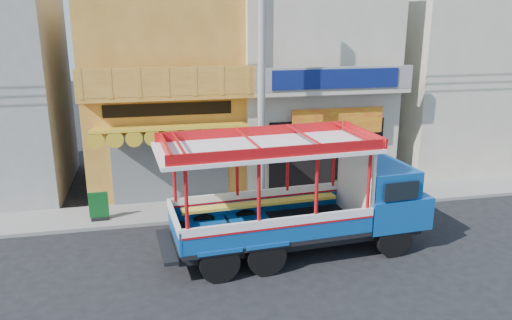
{
  "coord_description": "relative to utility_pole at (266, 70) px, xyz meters",
  "views": [
    {
      "loc": [
        -4.71,
        -12.72,
        6.68
      ],
      "look_at": [
        -1.36,
        2.5,
        2.21
      ],
      "focal_mm": 35.0,
      "sensor_mm": 36.0,
      "label": 1
    }
  ],
  "objects": [
    {
      "name": "sidewalk",
      "position": [
        0.85,
        0.7,
        -4.97
      ],
      "size": [
        30.0,
        2.0,
        0.12
      ],
      "primitive_type": "cube",
      "color": "slate",
      "rests_on": "ground"
    },
    {
      "name": "utility_pole",
      "position": [
        0.0,
        0.0,
        0.0
      ],
      "size": [
        28.0,
        0.26,
        9.0
      ],
      "color": "gray",
      "rests_on": "ground"
    },
    {
      "name": "green_sign",
      "position": [
        -5.65,
        0.33,
        -4.5
      ],
      "size": [
        0.63,
        0.3,
        0.97
      ],
      "color": "black",
      "rests_on": "sidewalk"
    },
    {
      "name": "party_pilaster",
      "position": [
        -0.15,
        1.55,
        -1.03
      ],
      "size": [
        0.35,
        0.3,
        8.0
      ],
      "primitive_type": "cube",
      "color": "#B2A692",
      "rests_on": "ground"
    },
    {
      "name": "shophouse_right",
      "position": [
        2.85,
        4.66,
        -0.93
      ],
      "size": [
        6.0,
        6.75,
        8.24
      ],
      "color": "#B2A692",
      "rests_on": "ground"
    },
    {
      "name": "songthaew_truck",
      "position": [
        0.74,
        -3.12,
        -3.3
      ],
      "size": [
        7.86,
        3.04,
        3.59
      ],
      "color": "black",
      "rests_on": "ground"
    },
    {
      "name": "potted_plant_b",
      "position": [
        5.47,
        0.45,
        -4.4
      ],
      "size": [
        0.69,
        0.72,
        1.02
      ],
      "primitive_type": "imported",
      "rotation": [
        0.0,
        0.0,
        2.15
      ],
      "color": "#215518",
      "rests_on": "sidewalk"
    },
    {
      "name": "shophouse_left",
      "position": [
        -3.15,
        4.66,
        -0.92
      ],
      "size": [
        6.0,
        7.5,
        8.24
      ],
      "color": "#AF7127",
      "rests_on": "ground"
    },
    {
      "name": "potted_plant_c",
      "position": [
        4.83,
        1.16,
        -4.37
      ],
      "size": [
        0.67,
        0.67,
        1.08
      ],
      "primitive_type": "imported",
      "rotation": [
        0.0,
        0.0,
        4.61
      ],
      "color": "#215518",
      "rests_on": "sidewalk"
    },
    {
      "name": "potted_plant_a",
      "position": [
        3.25,
        0.65,
        -4.45
      ],
      "size": [
        1.06,
        1.0,
        0.92
      ],
      "primitive_type": "imported",
      "rotation": [
        0.0,
        0.0,
        0.44
      ],
      "color": "#215518",
      "rests_on": "sidewalk"
    },
    {
      "name": "filler_building_right",
      "position": [
        9.85,
        4.7,
        -1.23
      ],
      "size": [
        6.0,
        6.0,
        7.6
      ],
      "primitive_type": "cube",
      "color": "#B2A692",
      "rests_on": "ground"
    },
    {
      "name": "ground",
      "position": [
        0.85,
        -3.3,
        -5.03
      ],
      "size": [
        90.0,
        90.0,
        0.0
      ],
      "primitive_type": "plane",
      "color": "black",
      "rests_on": "ground"
    }
  ]
}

